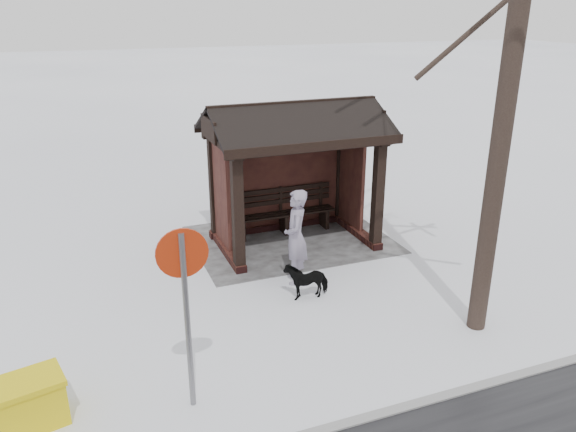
{
  "coord_description": "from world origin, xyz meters",
  "views": [
    {
      "loc": [
        4.19,
        10.45,
        4.88
      ],
      "look_at": [
        0.45,
        0.8,
        0.98
      ],
      "focal_mm": 35.0,
      "sensor_mm": 36.0,
      "label": 1
    }
  ],
  "objects_px": {
    "bus_shelter": "(292,145)",
    "road_sign": "(184,283)",
    "pedestrian": "(296,237)",
    "dog": "(306,279)",
    "grit_bin": "(29,403)"
  },
  "relations": [
    {
      "from": "bus_shelter",
      "to": "grit_bin",
      "type": "distance_m",
      "value": 6.9
    },
    {
      "from": "dog",
      "to": "road_sign",
      "type": "xyz_separation_m",
      "value": [
        2.51,
        2.14,
        1.44
      ]
    },
    {
      "from": "pedestrian",
      "to": "grit_bin",
      "type": "xyz_separation_m",
      "value": [
        4.49,
        2.41,
        -0.57
      ]
    },
    {
      "from": "dog",
      "to": "bus_shelter",
      "type": "bearing_deg",
      "value": 166.24
    },
    {
      "from": "bus_shelter",
      "to": "road_sign",
      "type": "distance_m",
      "value": 5.58
    },
    {
      "from": "pedestrian",
      "to": "road_sign",
      "type": "height_order",
      "value": "road_sign"
    },
    {
      "from": "pedestrian",
      "to": "dog",
      "type": "xyz_separation_m",
      "value": [
        0.04,
        0.6,
        -0.58
      ]
    },
    {
      "from": "grit_bin",
      "to": "pedestrian",
      "type": "bearing_deg",
      "value": -164.8
    },
    {
      "from": "dog",
      "to": "road_sign",
      "type": "height_order",
      "value": "road_sign"
    },
    {
      "from": "bus_shelter",
      "to": "road_sign",
      "type": "bearing_deg",
      "value": 55.13
    },
    {
      "from": "bus_shelter",
      "to": "pedestrian",
      "type": "relative_size",
      "value": 2.0
    },
    {
      "from": "pedestrian",
      "to": "dog",
      "type": "bearing_deg",
      "value": 16.23
    },
    {
      "from": "bus_shelter",
      "to": "grit_bin",
      "type": "bearing_deg",
      "value": 39.63
    },
    {
      "from": "bus_shelter",
      "to": "dog",
      "type": "xyz_separation_m",
      "value": [
        0.67,
        2.43,
        -1.84
      ]
    },
    {
      "from": "bus_shelter",
      "to": "road_sign",
      "type": "relative_size",
      "value": 1.46
    }
  ]
}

